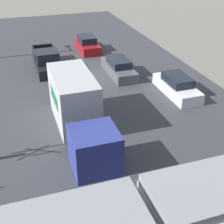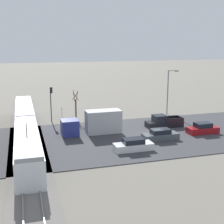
{
  "view_description": "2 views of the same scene",
  "coord_description": "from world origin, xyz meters",
  "px_view_note": "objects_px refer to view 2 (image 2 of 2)",
  "views": [
    {
      "loc": [
        5.89,
        23.45,
        10.47
      ],
      "look_at": [
        1.24,
        9.45,
        2.03
      ],
      "focal_mm": 50.0,
      "sensor_mm": 36.0,
      "label": 1
    },
    {
      "loc": [
        -38.14,
        17.39,
        12.61
      ],
      "look_at": [
        1.31,
        5.74,
        3.31
      ],
      "focal_mm": 50.0,
      "sensor_mm": 36.0,
      "label": 2
    }
  ],
  "objects_px": {
    "sedan_car_0": "(203,129)",
    "sedan_car_1": "(160,135)",
    "pickup_truck": "(163,122)",
    "street_lamp_near_crossing": "(169,89)",
    "no_parking_sign": "(62,113)",
    "box_truck": "(95,123)",
    "light_rail_tram": "(26,128)",
    "street_tree": "(76,107)",
    "traffic_light_pole": "(51,100)",
    "sedan_car_2": "(133,145)"
  },
  "relations": [
    {
      "from": "light_rail_tram",
      "to": "sedan_car_2",
      "type": "xyz_separation_m",
      "value": [
        -7.86,
        -12.03,
        -0.95
      ]
    },
    {
      "from": "box_truck",
      "to": "light_rail_tram",
      "type": "bearing_deg",
      "value": 91.25
    },
    {
      "from": "street_tree",
      "to": "no_parking_sign",
      "type": "xyz_separation_m",
      "value": [
        -0.38,
        2.32,
        -0.8
      ]
    },
    {
      "from": "sedan_car_0",
      "to": "no_parking_sign",
      "type": "bearing_deg",
      "value": -123.67
    },
    {
      "from": "box_truck",
      "to": "no_parking_sign",
      "type": "bearing_deg",
      "value": 24.89
    },
    {
      "from": "box_truck",
      "to": "no_parking_sign",
      "type": "xyz_separation_m",
      "value": [
        7.8,
        3.62,
        -0.09
      ]
    },
    {
      "from": "pickup_truck",
      "to": "sedan_car_0",
      "type": "distance_m",
      "value": 5.97
    },
    {
      "from": "sedan_car_0",
      "to": "no_parking_sign",
      "type": "height_order",
      "value": "no_parking_sign"
    },
    {
      "from": "light_rail_tram",
      "to": "sedan_car_0",
      "type": "height_order",
      "value": "light_rail_tram"
    },
    {
      "from": "light_rail_tram",
      "to": "no_parking_sign",
      "type": "relative_size",
      "value": 12.95
    },
    {
      "from": "sedan_car_0",
      "to": "sedan_car_1",
      "type": "bearing_deg",
      "value": -81.98
    },
    {
      "from": "sedan_car_1",
      "to": "light_rail_tram",
      "type": "bearing_deg",
      "value": 73.49
    },
    {
      "from": "box_truck",
      "to": "sedan_car_2",
      "type": "bearing_deg",
      "value": -161.68
    },
    {
      "from": "sedan_car_1",
      "to": "street_tree",
      "type": "bearing_deg",
      "value": 33.31
    },
    {
      "from": "no_parking_sign",
      "to": "sedan_car_1",
      "type": "bearing_deg",
      "value": -139.48
    },
    {
      "from": "box_truck",
      "to": "street_tree",
      "type": "xyz_separation_m",
      "value": [
        8.17,
        1.3,
        0.71
      ]
    },
    {
      "from": "sedan_car_0",
      "to": "street_tree",
      "type": "distance_m",
      "value": 20.08
    },
    {
      "from": "sedan_car_2",
      "to": "street_tree",
      "type": "height_order",
      "value": "street_tree"
    },
    {
      "from": "sedan_car_1",
      "to": "traffic_light_pole",
      "type": "bearing_deg",
      "value": 42.2
    },
    {
      "from": "box_truck",
      "to": "sedan_car_1",
      "type": "height_order",
      "value": "box_truck"
    },
    {
      "from": "light_rail_tram",
      "to": "sedan_car_1",
      "type": "distance_m",
      "value": 17.6
    },
    {
      "from": "sedan_car_2",
      "to": "street_lamp_near_crossing",
      "type": "height_order",
      "value": "street_lamp_near_crossing"
    },
    {
      "from": "sedan_car_2",
      "to": "no_parking_sign",
      "type": "xyz_separation_m",
      "value": [
        15.86,
        6.29,
        0.8
      ]
    },
    {
      "from": "sedan_car_0",
      "to": "street_tree",
      "type": "bearing_deg",
      "value": -128.26
    },
    {
      "from": "sedan_car_1",
      "to": "traffic_light_pole",
      "type": "relative_size",
      "value": 0.85
    },
    {
      "from": "light_rail_tram",
      "to": "traffic_light_pole",
      "type": "xyz_separation_m",
      "value": [
        8.93,
        -4.22,
        1.98
      ]
    },
    {
      "from": "pickup_truck",
      "to": "light_rail_tram",
      "type": "bearing_deg",
      "value": 91.66
    },
    {
      "from": "pickup_truck",
      "to": "sedan_car_1",
      "type": "xyz_separation_m",
      "value": [
        -5.57,
        3.12,
        -0.12
      ]
    },
    {
      "from": "sedan_car_1",
      "to": "sedan_car_2",
      "type": "bearing_deg",
      "value": 120.71
    },
    {
      "from": "sedan_car_1",
      "to": "sedan_car_2",
      "type": "height_order",
      "value": "sedan_car_2"
    },
    {
      "from": "sedan_car_0",
      "to": "traffic_light_pole",
      "type": "distance_m",
      "value": 23.64
    },
    {
      "from": "light_rail_tram",
      "to": "box_truck",
      "type": "relative_size",
      "value": 3.76
    },
    {
      "from": "sedan_car_0",
      "to": "sedan_car_1",
      "type": "height_order",
      "value": "sedan_car_0"
    },
    {
      "from": "light_rail_tram",
      "to": "no_parking_sign",
      "type": "xyz_separation_m",
      "value": [
        8.0,
        -5.75,
        -0.15
      ]
    },
    {
      "from": "pickup_truck",
      "to": "sedan_car_0",
      "type": "bearing_deg",
      "value": -140.3
    },
    {
      "from": "sedan_car_1",
      "to": "street_tree",
      "type": "xyz_separation_m",
      "value": [
        13.37,
        8.79,
        1.6
      ]
    },
    {
      "from": "box_truck",
      "to": "traffic_light_pole",
      "type": "bearing_deg",
      "value": 30.49
    },
    {
      "from": "light_rail_tram",
      "to": "sedan_car_0",
      "type": "bearing_deg",
      "value": -99.59
    },
    {
      "from": "light_rail_tram",
      "to": "street_lamp_near_crossing",
      "type": "bearing_deg",
      "value": -71.31
    },
    {
      "from": "sedan_car_0",
      "to": "no_parking_sign",
      "type": "distance_m",
      "value": 21.69
    },
    {
      "from": "box_truck",
      "to": "pickup_truck",
      "type": "bearing_deg",
      "value": -87.98
    },
    {
      "from": "sedan_car_2",
      "to": "street_lamp_near_crossing",
      "type": "xyz_separation_m",
      "value": [
        16.17,
        -12.54,
        3.86
      ]
    },
    {
      "from": "box_truck",
      "to": "traffic_light_pole",
      "type": "height_order",
      "value": "traffic_light_pole"
    },
    {
      "from": "sedan_car_2",
      "to": "street_tree",
      "type": "relative_size",
      "value": 0.94
    },
    {
      "from": "light_rail_tram",
      "to": "box_truck",
      "type": "bearing_deg",
      "value": -88.75
    },
    {
      "from": "pickup_truck",
      "to": "street_lamp_near_crossing",
      "type": "distance_m",
      "value": 9.75
    },
    {
      "from": "light_rail_tram",
      "to": "box_truck",
      "type": "distance_m",
      "value": 9.37
    },
    {
      "from": "sedan_car_0",
      "to": "sedan_car_1",
      "type": "xyz_separation_m",
      "value": [
        -0.98,
        6.93,
        -0.04
      ]
    },
    {
      "from": "pickup_truck",
      "to": "sedan_car_1",
      "type": "relative_size",
      "value": 1.17
    },
    {
      "from": "light_rail_tram",
      "to": "street_lamp_near_crossing",
      "type": "distance_m",
      "value": 26.1
    }
  ]
}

